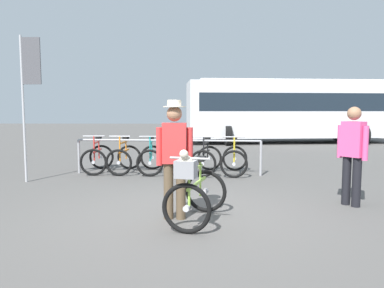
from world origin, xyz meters
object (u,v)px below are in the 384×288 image
(racked_bike_orange, at_px, (124,158))
(banner_flag, at_px, (28,81))
(racked_bike_black, at_px, (206,159))
(racked_bike_red, at_px, (98,158))
(racked_bike_teal, at_px, (151,159))
(racked_bike_lime, at_px, (179,159))
(pedestrian_with_backpack, at_px, (353,150))
(person_with_featured_bike, at_px, (174,154))
(bus_distant, at_px, (288,108))
(featured_bicycle, at_px, (195,190))
(racked_bike_yellow, at_px, (234,160))

(racked_bike_orange, height_order, banner_flag, banner_flag)
(racked_bike_orange, bearing_deg, racked_bike_black, -3.26)
(racked_bike_red, bearing_deg, racked_bike_teal, -3.26)
(racked_bike_red, distance_m, racked_bike_lime, 2.10)
(racked_bike_black, bearing_deg, racked_bike_red, 176.74)
(racked_bike_black, height_order, pedestrian_with_backpack, pedestrian_with_backpack)
(racked_bike_teal, distance_m, banner_flag, 3.34)
(racked_bike_red, height_order, pedestrian_with_backpack, pedestrian_with_backpack)
(banner_flag, bearing_deg, racked_bike_teal, 26.00)
(person_with_featured_bike, height_order, bus_distant, bus_distant)
(racked_bike_orange, distance_m, pedestrian_with_backpack, 5.45)
(featured_bicycle, relative_size, banner_flag, 0.39)
(featured_bicycle, height_order, bus_distant, bus_distant)
(racked_bike_lime, bearing_deg, banner_flag, -159.78)
(racked_bike_red, relative_size, racked_bike_teal, 1.00)
(bus_distant, bearing_deg, featured_bicycle, -108.69)
(racked_bike_orange, distance_m, bus_distant, 11.02)
(featured_bicycle, bearing_deg, banner_flag, 141.90)
(person_with_featured_bike, relative_size, pedestrian_with_backpack, 1.05)
(racked_bike_orange, bearing_deg, pedestrian_with_backpack, -34.38)
(racked_bike_lime, xyz_separation_m, featured_bicycle, (0.48, -4.05, 0.12))
(racked_bike_red, relative_size, featured_bicycle, 0.91)
(racked_bike_black, relative_size, bus_distant, 0.12)
(racked_bike_red, xyz_separation_m, racked_bike_teal, (1.40, -0.08, 0.00))
(featured_bicycle, bearing_deg, pedestrian_with_backpack, 22.37)
(racked_bike_orange, relative_size, racked_bike_black, 0.96)
(racked_bike_orange, xyz_separation_m, racked_bike_teal, (0.70, -0.04, 0.00))
(racked_bike_red, distance_m, bus_distant, 11.40)
(racked_bike_orange, height_order, bus_distant, bus_distant)
(racked_bike_black, xyz_separation_m, pedestrian_with_backpack, (2.38, -2.94, 0.57))
(racked_bike_yellow, relative_size, banner_flag, 0.36)
(racked_bike_lime, height_order, person_with_featured_bike, person_with_featured_bike)
(racked_bike_red, relative_size, racked_bike_orange, 1.00)
(person_with_featured_bike, bearing_deg, banner_flag, 142.19)
(racked_bike_teal, relative_size, bus_distant, 0.11)
(racked_bike_teal, relative_size, pedestrian_with_backpack, 0.70)
(person_with_featured_bike, bearing_deg, racked_bike_black, 82.23)
(person_with_featured_bike, bearing_deg, racked_bike_red, 120.26)
(pedestrian_with_backpack, bearing_deg, bus_distant, 81.35)
(racked_bike_black, relative_size, person_with_featured_bike, 0.69)
(racked_bike_yellow, bearing_deg, racked_bike_black, 176.74)
(racked_bike_teal, height_order, racked_bike_yellow, same)
(racked_bike_red, xyz_separation_m, person_with_featured_bike, (2.28, -3.91, 0.58))
(racked_bike_teal, xyz_separation_m, racked_bike_yellow, (2.10, -0.12, 0.00))
(racked_bike_lime, bearing_deg, racked_bike_red, 176.74)
(racked_bike_black, bearing_deg, racked_bike_lime, 176.74)
(racked_bike_orange, height_order, featured_bicycle, featured_bicycle)
(racked_bike_yellow, xyz_separation_m, pedestrian_with_backpack, (1.68, -2.90, 0.57))
(racked_bike_yellow, distance_m, pedestrian_with_backpack, 3.40)
(racked_bike_teal, bearing_deg, person_with_featured_bike, -77.00)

